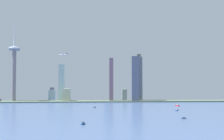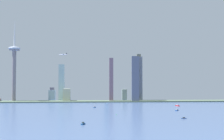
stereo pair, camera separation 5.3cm
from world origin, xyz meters
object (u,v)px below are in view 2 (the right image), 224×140
skyscraper_7 (107,79)px  channel_buoy_0 (116,114)px  skyscraper_0 (67,95)px  skyscraper_2 (135,79)px  boat_1 (83,124)px  boat_5 (177,110)px  boat_0 (184,118)px  skyscraper_4 (139,78)px  skyscraper_8 (52,95)px  boat_2 (177,105)px  skyscraper_1 (124,95)px  observation_tower (14,61)px  skyscraper_9 (62,83)px  skyscraper_3 (7,88)px  airplane (63,55)px  boat_3 (95,107)px  skyscraper_5 (111,80)px  skyscraper_6 (70,90)px

skyscraper_7 → channel_buoy_0: 443.92m
skyscraper_0 → skyscraper_2: 267.35m
boat_1 → boat_5: size_ratio=0.68×
boat_1 → channel_buoy_0: boat_1 is taller
skyscraper_0 → boat_0: size_ratio=4.32×
skyscraper_4 → skyscraper_8: skyscraper_4 is taller
boat_2 → skyscraper_1: bearing=-158.8°
skyscraper_2 → channel_buoy_0: bearing=-106.0°
skyscraper_1 → boat_2: size_ratio=2.42×
observation_tower → skyscraper_0: 237.70m
skyscraper_0 → skyscraper_1: skyscraper_0 is taller
boat_2 → channel_buoy_0: 276.78m
boat_2 → skyscraper_9: bearing=-130.9°
boat_1 → boat_2: boat_1 is taller
skyscraper_9 → channel_buoy_0: (188.26, -377.88, -70.16)m
boat_1 → boat_2: 417.81m
skyscraper_0 → channel_buoy_0: skyscraper_0 is taller
boat_5 → skyscraper_4: bearing=46.7°
skyscraper_3 → skyscraper_4: size_ratio=0.67×
skyscraper_2 → skyscraper_3: 525.26m
channel_buoy_0 → airplane: airplane is taller
boat_3 → airplane: 324.60m
skyscraper_1 → skyscraper_7: (-67.13, 46.53, 63.33)m
skyscraper_3 → boat_5: skyscraper_3 is taller
skyscraper_0 → skyscraper_1: bearing=9.3°
observation_tower → skyscraper_3: size_ratio=2.56×
skyscraper_8 → boat_3: skyscraper_8 is taller
boat_5 → boat_3: bearing=105.2°
skyscraper_2 → channel_buoy_0: (-93.99, -326.80, -84.58)m
observation_tower → skyscraper_5: size_ratio=1.88×
skyscraper_0 → skyscraper_9: size_ratio=0.34×
boat_1 → skyscraper_4: bearing=9.0°
observation_tower → skyscraper_4: (476.33, 0.04, -66.07)m
skyscraper_1 → skyscraper_6: bearing=168.7°
skyscraper_7 → boat_1: skyscraper_7 is taller
boat_3 → skyscraper_2: bearing=-149.8°
skyscraper_2 → skyscraper_4: (18.17, 31.81, 2.12)m
skyscraper_2 → boat_3: size_ratio=20.40×
skyscraper_7 → skyscraper_5: bearing=-81.5°
skyscraper_3 → airplane: bearing=-11.6°
skyscraper_5 → skyscraper_6: size_ratio=2.17×
skyscraper_7 → boat_5: skyscraper_7 is taller
skyscraper_9 → boat_1: 523.27m
skyscraper_1 → skyscraper_6: (-220.57, 44.20, 15.67)m
skyscraper_4 → boat_3: skyscraper_4 is taller
skyscraper_7 → boat_2: 343.87m
boat_0 → airplane: airplane is taller
skyscraper_2 → boat_2: (114.15, -144.35, -84.15)m
skyscraper_8 → boat_3: bearing=-54.1°
boat_1 → airplane: bearing=42.0°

